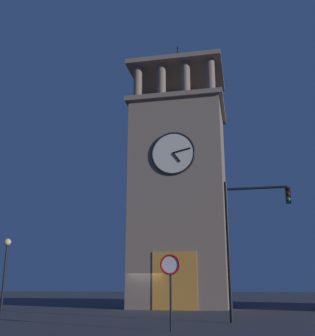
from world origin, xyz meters
TOP-DOWN VIEW (x-y plane):
  - ground_plane at (0.00, 0.00)m, footprint 200.00×200.00m
  - clocktower at (-2.17, -2.66)m, footprint 7.88×6.88m
  - traffic_signal_near at (-7.26, 10.16)m, footprint 3.12×0.41m
  - street_lamp at (7.70, 6.07)m, footprint 0.44×0.44m
  - no_horn_sign at (-4.31, 14.48)m, footprint 0.78×0.14m

SIDE VIEW (x-z plane):
  - ground_plane at x=0.00m, z-range 0.00..0.00m
  - no_horn_sign at x=-4.31m, z-range 0.79..3.57m
  - street_lamp at x=7.70m, z-range 0.95..5.49m
  - traffic_signal_near at x=-7.26m, z-range 1.02..7.60m
  - clocktower at x=-2.17m, z-range -2.62..20.06m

